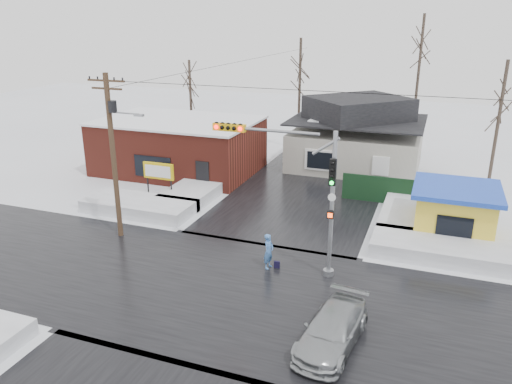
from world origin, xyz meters
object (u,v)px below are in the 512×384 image
(pedestrian, at_px, (269,251))
(kiosk, at_px, (454,211))
(utility_pole, at_px, (114,147))
(marquee_sign, at_px, (159,172))
(traffic_signal, at_px, (299,182))
(car, at_px, (332,330))

(pedestrian, bearing_deg, kiosk, -40.31)
(utility_pole, relative_size, kiosk, 1.96)
(marquee_sign, bearing_deg, utility_pole, -79.87)
(traffic_signal, distance_m, kiosk, 10.43)
(marquee_sign, xyz_separation_m, car, (14.29, -11.74, -1.26))
(pedestrian, distance_m, car, 6.51)
(car, bearing_deg, kiosk, 77.69)
(marquee_sign, relative_size, pedestrian, 1.43)
(traffic_signal, bearing_deg, car, -61.30)
(utility_pole, distance_m, marquee_sign, 6.87)
(traffic_signal, xyz_separation_m, pedestrian, (-1.35, -0.24, -3.65))
(utility_pole, height_order, marquee_sign, utility_pole)
(marquee_sign, relative_size, car, 0.56)
(marquee_sign, distance_m, pedestrian, 12.19)
(utility_pole, xyz_separation_m, car, (13.21, -5.74, -4.45))
(traffic_signal, height_order, marquee_sign, traffic_signal)
(kiosk, bearing_deg, car, -109.00)
(kiosk, bearing_deg, marquee_sign, -178.45)
(traffic_signal, distance_m, car, 7.09)
(marquee_sign, bearing_deg, kiosk, 1.55)
(marquee_sign, distance_m, car, 18.53)
(traffic_signal, height_order, utility_pole, utility_pole)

